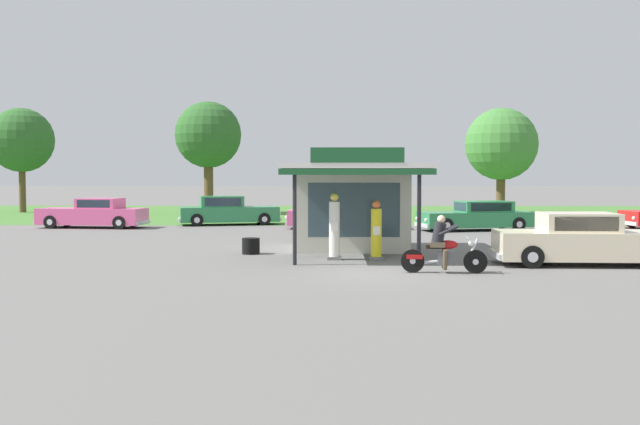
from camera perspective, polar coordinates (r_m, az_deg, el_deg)
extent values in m
plane|color=slate|center=(19.99, 4.25, -4.71)|extent=(300.00, 300.00, 0.00)
cube|color=#477A33|center=(49.87, 2.34, -0.07)|extent=(120.00, 24.00, 0.01)
cube|color=beige|center=(26.10, 2.58, 0.27)|extent=(3.88, 3.47, 2.87)
cube|color=#384C56|center=(24.38, 2.69, 0.21)|extent=(3.10, 0.05, 1.84)
cube|color=silver|center=(24.48, 2.69, 3.63)|extent=(4.58, 7.15, 0.16)
cube|color=#195128|center=(24.48, 2.69, 3.21)|extent=(4.58, 7.15, 0.18)
cube|color=#195128|center=(20.95, 2.97, 4.55)|extent=(2.71, 0.08, 0.44)
cylinder|color=black|center=(21.48, 7.83, -0.35)|extent=(0.12, 0.12, 2.87)
cylinder|color=black|center=(21.37, -2.02, -0.34)|extent=(0.12, 0.12, 2.87)
cube|color=slate|center=(22.82, 1.14, -3.61)|extent=(0.44, 0.44, 0.10)
cylinder|color=silver|center=(22.74, 1.14, -1.32)|extent=(0.34, 0.34, 1.73)
cube|color=white|center=(22.55, 1.15, -1.13)|extent=(0.22, 0.02, 0.28)
sphere|color=#EACC4C|center=(22.68, 1.15, 1.22)|extent=(0.26, 0.26, 0.26)
cube|color=slate|center=(22.86, 4.45, -3.61)|extent=(0.44, 0.44, 0.10)
cylinder|color=yellow|center=(22.79, 4.46, -1.60)|extent=(0.34, 0.34, 1.51)
cube|color=white|center=(22.60, 4.49, -1.44)|extent=(0.22, 0.02, 0.28)
sphere|color=orange|center=(22.73, 4.47, 0.65)|extent=(0.26, 0.26, 0.26)
cylinder|color=black|center=(20.06, 12.17, -3.82)|extent=(0.65, 0.15, 0.64)
cylinder|color=silver|center=(20.06, 12.17, -3.82)|extent=(0.17, 0.13, 0.16)
cylinder|color=black|center=(19.94, 7.32, -3.82)|extent=(0.65, 0.15, 0.64)
cylinder|color=silver|center=(19.94, 7.32, -3.82)|extent=(0.17, 0.13, 0.16)
ellipsoid|color=#B21414|center=(19.94, 10.05, -2.51)|extent=(0.58, 0.28, 0.24)
cube|color=#59595E|center=(19.98, 9.90, -3.54)|extent=(0.46, 0.27, 0.36)
cube|color=black|center=(19.93, 9.04, -2.68)|extent=(0.50, 0.30, 0.10)
cylinder|color=silver|center=(20.02, 11.89, -3.02)|extent=(0.37, 0.10, 0.71)
cylinder|color=silver|center=(19.97, 11.56, -1.94)|extent=(0.09, 0.70, 0.04)
sphere|color=silver|center=(20.00, 11.84, -2.40)|extent=(0.16, 0.16, 0.16)
cube|color=#B21414|center=(19.93, 7.47, -3.47)|extent=(0.45, 0.22, 0.12)
cylinder|color=silver|center=(20.11, 8.73, -3.89)|extent=(0.71, 0.14, 0.18)
cube|color=brown|center=(19.92, 9.25, -2.51)|extent=(0.43, 0.37, 0.14)
cylinder|color=brown|center=(20.14, 9.78, -3.60)|extent=(0.14, 0.24, 0.56)
cylinder|color=brown|center=(19.82, 9.84, -3.70)|extent=(0.14, 0.24, 0.56)
cylinder|color=black|center=(19.90, 9.37, -1.60)|extent=(0.44, 0.35, 0.60)
sphere|color=beige|center=(19.88, 9.55, -0.53)|extent=(0.22, 0.22, 0.22)
cylinder|color=black|center=(20.11, 10.02, -1.33)|extent=(0.54, 0.13, 0.31)
cylinder|color=black|center=(19.71, 10.11, -1.41)|extent=(0.54, 0.13, 0.31)
cube|color=beige|center=(22.83, 20.25, -2.43)|extent=(5.30, 2.10, 0.82)
cube|color=beige|center=(22.71, 19.69, -0.71)|extent=(2.18, 1.76, 0.55)
cube|color=#283847|center=(23.03, 22.17, -0.71)|extent=(0.10, 1.49, 0.44)
cube|color=#283847|center=(23.50, 19.12, -0.58)|extent=(1.80, 0.10, 0.42)
cube|color=#283847|center=(21.92, 20.30, -0.85)|extent=(1.80, 0.10, 0.42)
cube|color=silver|center=(22.23, 13.70, -3.23)|extent=(0.19, 1.81, 0.18)
cylinder|color=black|center=(24.27, 23.64, -2.80)|extent=(0.67, 0.22, 0.66)
cylinder|color=silver|center=(24.27, 23.64, -2.80)|extent=(0.31, 0.23, 0.30)
cylinder|color=black|center=(23.27, 15.40, -2.90)|extent=(0.67, 0.22, 0.66)
cylinder|color=silver|center=(23.27, 15.40, -2.90)|extent=(0.31, 0.23, 0.30)
cylinder|color=black|center=(21.54, 16.40, -3.38)|extent=(0.67, 0.22, 0.66)
cylinder|color=silver|center=(21.54, 16.40, -3.38)|extent=(0.31, 0.23, 0.30)
cube|color=#E55993|center=(38.16, -17.52, -0.28)|extent=(5.42, 2.40, 0.81)
cube|color=#E55993|center=(37.95, -16.95, 0.71)|extent=(2.18, 1.83, 0.50)
cube|color=#283847|center=(38.37, -18.30, 0.71)|extent=(0.20, 1.43, 0.40)
cube|color=#283847|center=(37.23, -17.46, 0.66)|extent=(1.71, 0.22, 0.38)
cube|color=#283847|center=(38.68, -16.47, 0.76)|extent=(1.71, 0.22, 0.38)
cube|color=silver|center=(39.36, -21.03, -0.66)|extent=(0.31, 1.75, 0.18)
cube|color=silver|center=(37.14, -13.80, -0.75)|extent=(0.31, 1.75, 0.18)
sphere|color=white|center=(38.83, -21.46, -0.23)|extent=(0.18, 0.18, 0.18)
sphere|color=white|center=(39.87, -20.65, -0.14)|extent=(0.18, 0.18, 0.18)
cylinder|color=black|center=(38.19, -20.49, -0.71)|extent=(0.68, 0.27, 0.66)
cylinder|color=silver|center=(38.19, -20.49, -0.71)|extent=(0.32, 0.25, 0.30)
cylinder|color=black|center=(39.72, -19.33, -0.55)|extent=(0.68, 0.27, 0.66)
cylinder|color=silver|center=(39.72, -19.33, -0.55)|extent=(0.32, 0.25, 0.30)
cylinder|color=black|center=(36.66, -15.55, -0.78)|extent=(0.68, 0.27, 0.66)
cylinder|color=silver|center=(36.66, -15.55, -0.78)|extent=(0.32, 0.25, 0.30)
cylinder|color=black|center=(38.25, -14.55, -0.61)|extent=(0.68, 0.27, 0.66)
cylinder|color=silver|center=(38.25, -14.55, -0.61)|extent=(0.32, 0.25, 0.30)
cube|color=#2D844C|center=(35.46, 12.13, -0.53)|extent=(5.63, 3.06, 0.71)
cube|color=#2D844C|center=(35.61, 12.80, 0.47)|extent=(2.75, 2.18, 0.52)
cube|color=#283847|center=(35.12, 11.03, 0.46)|extent=(0.38, 1.45, 0.42)
cube|color=#283847|center=(34.87, 13.37, 0.41)|extent=(2.02, 0.50, 0.39)
cube|color=#283847|center=(36.35, 12.26, 0.53)|extent=(2.02, 0.50, 0.39)
cube|color=silver|center=(34.45, 8.03, -0.98)|extent=(0.53, 1.78, 0.18)
cube|color=silver|center=(36.66, 15.98, -0.83)|extent=(0.53, 1.78, 0.18)
sphere|color=white|center=(33.86, 8.37, -0.59)|extent=(0.18, 0.18, 0.18)
sphere|color=white|center=(35.00, 7.68, -0.47)|extent=(0.18, 0.18, 0.18)
cylinder|color=black|center=(33.94, 9.95, -1.01)|extent=(0.69, 0.35, 0.66)
cylinder|color=silver|center=(33.94, 9.95, -1.01)|extent=(0.34, 0.28, 0.30)
cylinder|color=black|center=(35.59, 8.88, -0.81)|extent=(0.69, 0.35, 0.66)
cylinder|color=silver|center=(35.59, 8.88, -0.81)|extent=(0.34, 0.28, 0.30)
cylinder|color=black|center=(35.47, 15.40, -0.90)|extent=(0.69, 0.35, 0.66)
cylinder|color=silver|center=(35.47, 15.40, -0.90)|extent=(0.34, 0.28, 0.30)
cylinder|color=black|center=(37.04, 14.13, -0.72)|extent=(0.69, 0.35, 0.66)
cylinder|color=silver|center=(37.04, 14.13, -0.72)|extent=(0.34, 0.28, 0.30)
cube|color=silver|center=(38.67, 23.06, -0.76)|extent=(0.41, 1.77, 0.18)
sphere|color=white|center=(38.14, 23.52, -0.41)|extent=(0.18, 0.18, 0.18)
sphere|color=white|center=(39.16, 22.60, -0.31)|extent=(0.18, 0.18, 0.18)
cylinder|color=black|center=(39.83, 23.41, -0.62)|extent=(0.68, 0.30, 0.66)
cylinder|color=silver|center=(39.83, 23.41, -0.62)|extent=(0.33, 0.27, 0.30)
cube|color=#2D844C|center=(38.90, -7.18, -0.12)|extent=(5.48, 3.11, 0.78)
cube|color=#2D844C|center=(38.83, -7.78, 0.87)|extent=(2.57, 2.18, 0.57)
cube|color=#283847|center=(38.94, -6.17, 0.89)|extent=(0.40, 1.46, 0.46)
cube|color=#283847|center=(39.65, -7.88, 0.91)|extent=(1.85, 0.49, 0.44)
cube|color=#283847|center=(38.00, -7.67, 0.83)|extent=(1.85, 0.49, 0.44)
cube|color=silver|center=(39.26, -3.37, -0.47)|extent=(0.55, 1.80, 0.18)
cube|color=silver|center=(38.74, -11.03, -0.57)|extent=(0.55, 1.80, 0.18)
sphere|color=white|center=(39.84, -3.50, 0.03)|extent=(0.18, 0.18, 0.18)
sphere|color=white|center=(38.63, -3.21, -0.07)|extent=(0.18, 0.18, 0.18)
cylinder|color=black|center=(40.01, -4.79, -0.37)|extent=(0.69, 0.35, 0.66)
cylinder|color=silver|center=(40.01, -4.79, -0.37)|extent=(0.34, 0.28, 0.30)
cylinder|color=black|center=(38.23, -4.42, -0.52)|extent=(0.69, 0.35, 0.66)
cylinder|color=silver|center=(38.23, -4.42, -0.52)|extent=(0.34, 0.28, 0.30)
cylinder|color=black|center=(39.67, -9.83, -0.43)|extent=(0.69, 0.35, 0.66)
cylinder|color=silver|center=(39.67, -9.83, -0.43)|extent=(0.34, 0.28, 0.30)
cylinder|color=black|center=(37.88, -9.69, -0.59)|extent=(0.69, 0.35, 0.66)
cylinder|color=silver|center=(37.88, -9.69, -0.59)|extent=(0.34, 0.28, 0.30)
cube|color=#E55993|center=(35.82, 1.74, -0.40)|extent=(5.37, 2.01, 0.74)
cube|color=#E55993|center=(35.78, 2.13, 0.64)|extent=(2.09, 1.66, 0.56)
cube|color=#283847|center=(35.82, 0.54, 0.65)|extent=(0.10, 1.40, 0.45)
cube|color=#283847|center=(35.01, 2.10, 0.59)|extent=(1.72, 0.10, 0.43)
cube|color=#283847|center=(36.56, 2.16, 0.69)|extent=(1.72, 0.10, 0.43)
cube|color=silver|center=(36.01, -2.54, -0.78)|extent=(0.19, 1.71, 0.18)
cube|color=silver|center=(35.86, 6.02, -0.81)|extent=(0.19, 1.71, 0.18)
sphere|color=white|center=(35.42, -2.65, -0.38)|extent=(0.18, 0.18, 0.18)
sphere|color=white|center=(36.57, -2.46, -0.27)|extent=(0.18, 0.18, 0.18)
cylinder|color=black|center=(35.09, -1.25, -0.83)|extent=(0.67, 0.23, 0.66)
cylinder|color=silver|center=(35.09, -1.25, -0.83)|extent=(0.31, 0.23, 0.30)
cylinder|color=black|center=(36.77, -1.04, -0.66)|extent=(0.67, 0.23, 0.66)
cylinder|color=silver|center=(36.77, -1.04, -0.66)|extent=(0.31, 0.23, 0.30)
cylinder|color=black|center=(34.99, 4.65, -0.85)|extent=(0.67, 0.23, 0.66)
cylinder|color=silver|center=(34.99, 4.65, -0.85)|extent=(0.31, 0.23, 0.30)
cylinder|color=black|center=(36.67, 4.59, -0.67)|extent=(0.67, 0.23, 0.66)
cylinder|color=silver|center=(36.67, 4.59, -0.67)|extent=(0.31, 0.23, 0.30)
cylinder|color=brown|center=(51.54, 14.07, 1.56)|extent=(0.60, 0.60, 2.92)
sphere|color=#427F38|center=(51.57, 14.12, 5.26)|extent=(4.98, 4.98, 4.98)
cylinder|color=brown|center=(50.04, -8.78, 2.03)|extent=(0.63, 0.63, 3.70)
sphere|color=#2D6028|center=(50.11, -8.82, 6.09)|extent=(4.53, 4.53, 4.53)
sphere|color=#2D6028|center=(49.85, -9.39, 5.58)|extent=(3.14, 3.14, 3.14)
cylinder|color=brown|center=(55.45, -22.43, 1.78)|extent=(0.46, 0.46, 3.42)
sphere|color=#2D6028|center=(55.49, -22.50, 5.31)|extent=(4.54, 4.54, 4.54)
sphere|color=#2D6028|center=(56.06, -22.41, 4.82)|extent=(3.14, 3.14, 3.14)
cylinder|color=black|center=(24.53, -5.47, -3.07)|extent=(0.60, 0.60, 0.18)
cylinder|color=black|center=(24.51, -5.48, -2.65)|extent=(0.60, 0.60, 0.18)
cylinder|color=black|center=(24.50, -5.48, -2.23)|extent=(0.60, 0.60, 0.18)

